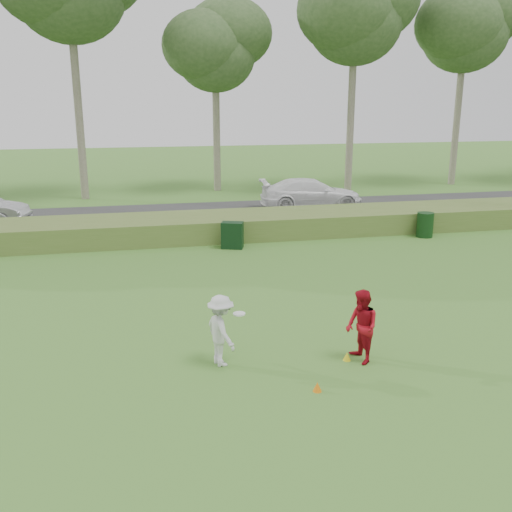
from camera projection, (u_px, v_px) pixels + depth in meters
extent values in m
plane|color=#397125|center=(294.00, 358.00, 12.77)|extent=(120.00, 120.00, 0.00)
cube|color=#4D6A2A|center=(215.00, 226.00, 23.95)|extent=(80.00, 3.00, 0.90)
cube|color=#2D2D2D|center=(201.00, 213.00, 28.77)|extent=(80.00, 6.00, 0.06)
cylinder|color=gray|center=(74.00, 58.00, 31.12)|extent=(0.44, 0.44, 15.50)
cylinder|color=gray|center=(216.00, 97.00, 34.72)|extent=(0.44, 0.44, 11.50)
ellipsoid|color=#334E27|center=(215.00, 47.00, 33.96)|extent=(6.24, 6.24, 5.28)
cylinder|color=gray|center=(353.00, 75.00, 34.16)|extent=(0.44, 0.44, 14.00)
ellipsoid|color=#334E27|center=(355.00, 12.00, 33.23)|extent=(7.28, 7.28, 6.16)
cylinder|color=gray|center=(460.00, 81.00, 37.11)|extent=(0.44, 0.44, 13.50)
ellipsoid|color=#334E27|center=(465.00, 25.00, 36.21)|extent=(7.02, 7.02, 5.94)
imported|color=silver|center=(221.00, 331.00, 12.27)|extent=(0.87, 1.15, 1.59)
cylinder|color=white|center=(239.00, 314.00, 12.26)|extent=(0.27, 0.27, 0.03)
imported|color=#A30E1B|center=(362.00, 327.00, 12.40)|extent=(0.70, 0.86, 1.64)
cone|color=orange|center=(317.00, 387.00, 11.30)|extent=(0.18, 0.18, 0.20)
cone|color=yellow|center=(347.00, 356.00, 12.64)|extent=(0.18, 0.18, 0.19)
cube|color=black|center=(232.00, 235.00, 22.07)|extent=(0.95, 0.76, 1.03)
cylinder|color=black|center=(425.00, 225.00, 23.89)|extent=(0.86, 0.86, 1.03)
imported|color=white|center=(311.00, 194.00, 29.80)|extent=(5.51, 2.69, 1.54)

